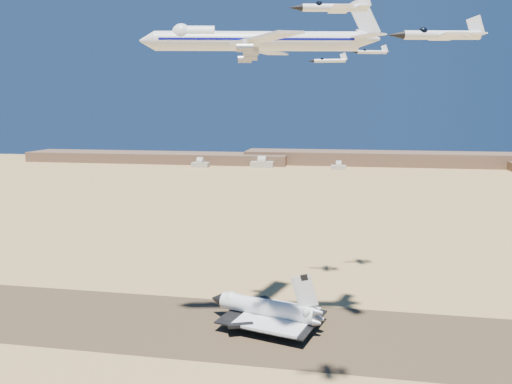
% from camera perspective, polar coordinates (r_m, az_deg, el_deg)
% --- Properties ---
extents(ground, '(1200.00, 1200.00, 0.00)m').
position_cam_1_polar(ground, '(185.82, -5.60, -15.01)').
color(ground, tan).
rests_on(ground, ground).
extents(runway, '(600.00, 50.00, 0.06)m').
position_cam_1_polar(runway, '(185.81, -5.60, -15.00)').
color(runway, '#4B3A25').
rests_on(runway, ground).
extents(ridgeline, '(960.00, 90.00, 18.00)m').
position_cam_1_polar(ridgeline, '(693.57, 11.58, 3.61)').
color(ridgeline, brown).
rests_on(ridgeline, ground).
extents(hangars, '(200.50, 29.50, 30.00)m').
position_cam_1_polar(hangars, '(654.43, 0.27, 3.21)').
color(hangars, beige).
rests_on(hangars, ground).
extents(shuttle, '(43.68, 33.76, 21.38)m').
position_cam_1_polar(shuttle, '(183.59, 1.17, -13.32)').
color(shuttle, white).
rests_on(shuttle, runway).
extents(carrier_747, '(73.44, 55.65, 18.24)m').
position_cam_1_polar(carrier_747, '(157.85, -0.75, 16.88)').
color(carrier_747, white).
extents(crew_a, '(0.54, 0.68, 1.63)m').
position_cam_1_polar(crew_a, '(179.22, 3.84, -15.64)').
color(crew_a, '#C2510B').
rests_on(crew_a, runway).
extents(crew_b, '(0.92, 1.06, 1.89)m').
position_cam_1_polar(crew_b, '(179.18, 4.27, -15.60)').
color(crew_b, '#C2510B').
rests_on(crew_b, runway).
extents(crew_c, '(1.04, 1.26, 1.92)m').
position_cam_1_polar(crew_c, '(176.33, 3.81, -16.03)').
color(crew_c, '#C2510B').
rests_on(crew_c, runway).
extents(chase_jet_a, '(16.48, 9.28, 4.14)m').
position_cam_1_polar(chase_jet_a, '(108.31, 8.82, 20.12)').
color(chase_jet_a, white).
extents(chase_jet_b, '(16.04, 9.05, 4.03)m').
position_cam_1_polar(chase_jet_b, '(92.76, 20.27, 16.51)').
color(chase_jet_b, white).
extents(chase_jet_e, '(15.50, 8.29, 3.86)m').
position_cam_1_polar(chase_jet_e, '(205.53, 8.34, 14.64)').
color(chase_jet_e, white).
extents(chase_jet_f, '(15.29, 8.88, 3.89)m').
position_cam_1_polar(chase_jet_f, '(218.50, 13.01, 15.33)').
color(chase_jet_f, white).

